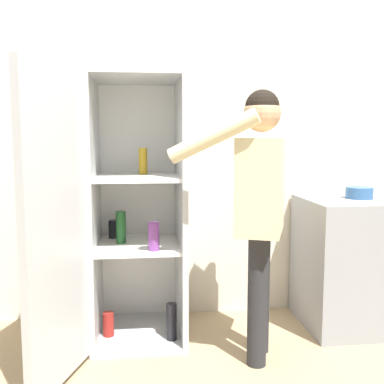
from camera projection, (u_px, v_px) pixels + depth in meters
name	position (u px, v px, depth m)	size (l,w,h in m)	color
ground_plane	(194.00, 379.00, 2.45)	(12.00, 12.00, 0.00)	tan
wall_back	(179.00, 143.00, 3.26)	(7.00, 0.06, 2.55)	beige
refrigerator	(123.00, 212.00, 2.82)	(0.83, 1.21, 1.71)	#B7BABC
person	(259.00, 193.00, 2.58)	(0.74, 0.55, 1.58)	#262628
counter	(355.00, 262.00, 3.13)	(0.72, 0.64, 0.89)	gray
bowl	(359.00, 193.00, 3.11)	(0.18, 0.18, 0.08)	#335B8E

